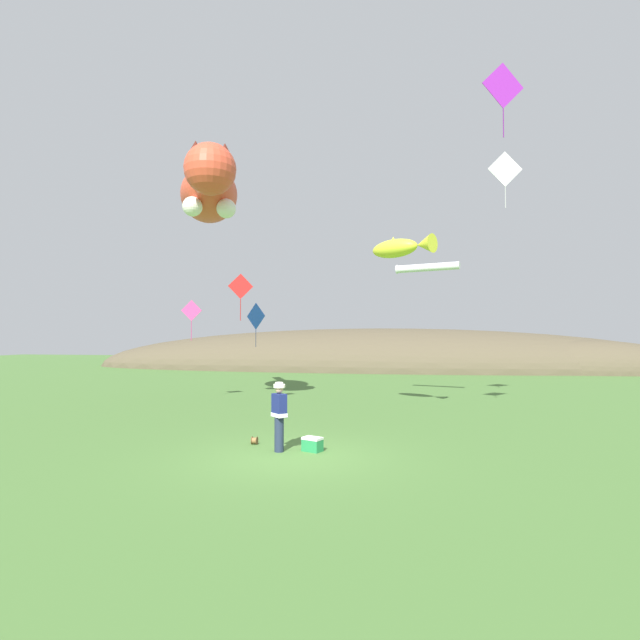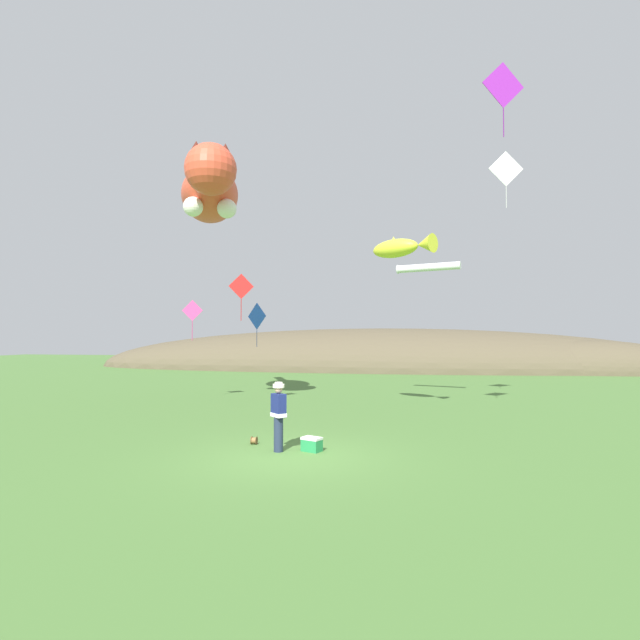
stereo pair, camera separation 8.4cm
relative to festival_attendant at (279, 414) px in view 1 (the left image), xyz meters
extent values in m
plane|color=#477033|center=(0.42, -0.46, -0.95)|extent=(120.00, 120.00, 0.00)
ellipsoid|color=brown|center=(0.42, 33.46, -0.95)|extent=(55.50, 13.42, 7.38)
ellipsoid|color=brown|center=(17.22, 31.32, -0.95)|extent=(17.25, 6.87, 5.34)
cylinder|color=#232D47|center=(0.00, 0.00, -0.51)|extent=(0.24, 0.24, 0.88)
cube|color=navy|center=(0.00, 0.00, 0.23)|extent=(0.45, 0.45, 0.60)
cube|color=white|center=(0.00, 0.00, -0.01)|extent=(0.48, 0.48, 0.10)
sphere|color=tan|center=(0.00, 0.00, 0.64)|extent=(0.20, 0.20, 0.20)
cylinder|color=silver|center=(0.00, 0.00, 0.73)|extent=(0.30, 0.30, 0.09)
cylinder|color=silver|center=(0.00, 0.00, 0.79)|extent=(0.20, 0.20, 0.07)
cylinder|color=olive|center=(-0.88, 0.71, -0.85)|extent=(0.14, 0.16, 0.16)
cylinder|color=brown|center=(-0.95, 0.71, -0.85)|extent=(0.02, 0.21, 0.21)
cylinder|color=brown|center=(-0.82, 0.71, -0.85)|extent=(0.02, 0.21, 0.21)
cube|color=#268C4C|center=(0.83, 0.20, -0.80)|extent=(0.57, 0.48, 0.30)
cube|color=white|center=(0.83, 0.20, -0.62)|extent=(0.58, 0.49, 0.06)
ellipsoid|color=#E04C33|center=(-5.52, 8.40, 8.31)|extent=(4.19, 5.35, 2.26)
ellipsoid|color=white|center=(-5.43, 8.19, 7.90)|extent=(2.50, 3.38, 1.24)
sphere|color=#E04C33|center=(-4.34, 5.71, 8.54)|extent=(2.04, 2.04, 2.04)
cone|color=#4E1A11|center=(-3.83, 5.94, 9.28)|extent=(0.95, 0.95, 0.68)
cone|color=#4E1A11|center=(-4.85, 5.48, 9.28)|extent=(0.95, 0.95, 0.68)
sphere|color=white|center=(-4.23, 7.15, 7.35)|extent=(0.81, 0.81, 0.81)
sphere|color=white|center=(-5.48, 6.60, 7.35)|extent=(0.81, 0.81, 0.81)
cylinder|color=#E04C33|center=(-6.98, 11.71, 8.42)|extent=(1.50, 2.50, 0.54)
ellipsoid|color=yellow|center=(2.74, 6.76, 5.37)|extent=(2.10, 1.73, 0.71)
cone|color=yellow|center=(3.86, 6.03, 5.37)|extent=(0.93, 0.95, 0.71)
cone|color=yellow|center=(2.69, 6.79, 5.67)|extent=(0.46, 0.46, 0.33)
sphere|color=black|center=(2.33, 7.32, 5.43)|extent=(0.17, 0.17, 0.17)
cylinder|color=white|center=(4.13, 11.56, 5.26)|extent=(2.98, 1.26, 0.36)
torus|color=white|center=(2.69, 12.01, 5.26)|extent=(0.19, 0.44, 0.44)
cube|color=red|center=(-3.60, 7.23, 4.08)|extent=(0.92, 0.55, 1.06)
cylinder|color=black|center=(-3.60, 7.24, 4.08)|extent=(0.62, 0.37, 0.02)
cube|color=maroon|center=(-3.60, 7.23, 3.10)|extent=(0.03, 0.02, 0.90)
cube|color=blue|center=(-4.58, 12.37, 3.05)|extent=(1.21, 0.72, 1.39)
cylinder|color=black|center=(-4.58, 12.38, 3.05)|extent=(0.81, 0.49, 0.02)
cube|color=#1A3E97|center=(-4.58, 12.37, 1.90)|extent=(0.03, 0.02, 0.90)
cube|color=white|center=(7.23, 9.06, 8.95)|extent=(1.43, 0.36, 1.47)
cylinder|color=black|center=(7.23, 9.07, 8.95)|extent=(0.96, 0.24, 0.02)
cube|color=#A9A9A9|center=(7.23, 9.06, 7.77)|extent=(0.03, 0.01, 0.90)
cube|color=#E53F8C|center=(-6.48, 8.76, 3.18)|extent=(0.94, 0.15, 0.95)
cylinder|color=black|center=(-6.48, 8.77, 3.18)|extent=(0.63, 0.11, 0.02)
cube|color=#A02C62|center=(-6.48, 8.76, 2.26)|extent=(0.03, 0.01, 0.90)
cube|color=purple|center=(6.18, 3.41, 9.73)|extent=(1.33, 0.59, 1.44)
cylinder|color=black|center=(6.18, 3.43, 9.73)|extent=(0.89, 0.40, 0.02)
cube|color=#6B1A7C|center=(6.18, 3.41, 8.56)|extent=(0.03, 0.02, 0.90)
camera|label=1|loc=(3.34, -12.46, 2.00)|focal=28.00mm
camera|label=2|loc=(3.42, -12.45, 2.00)|focal=28.00mm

